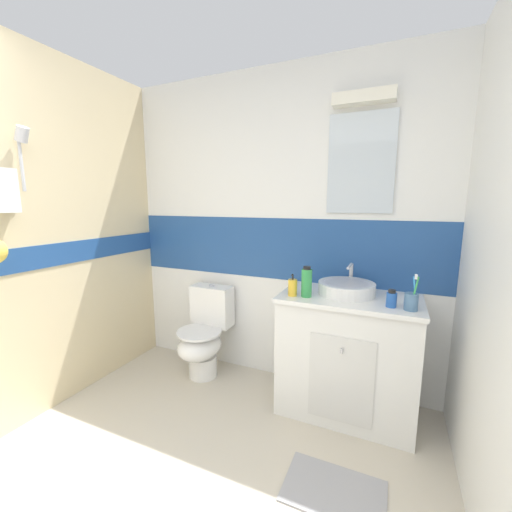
{
  "coord_description": "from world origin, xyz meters",
  "views": [
    {
      "loc": [
        0.9,
        -0.0,
        1.48
      ],
      "look_at": [
        0.06,
        1.9,
        1.12
      ],
      "focal_mm": 22.17,
      "sensor_mm": 36.0,
      "label": 1
    }
  ],
  "objects_px": {
    "toilet": "(205,335)",
    "toothbrush_cup": "(411,301)",
    "sink_basin": "(347,288)",
    "lotion_bottle_short": "(391,299)",
    "mouthwash_bottle": "(307,282)",
    "soap_dispenser": "(293,287)"
  },
  "relations": [
    {
      "from": "toilet",
      "to": "toothbrush_cup",
      "type": "height_order",
      "value": "toothbrush_cup"
    },
    {
      "from": "sink_basin",
      "to": "toilet",
      "type": "xyz_separation_m",
      "value": [
        -1.15,
        -0.02,
        -0.54
      ]
    },
    {
      "from": "lotion_bottle_short",
      "to": "mouthwash_bottle",
      "type": "relative_size",
      "value": 0.52
    },
    {
      "from": "sink_basin",
      "to": "lotion_bottle_short",
      "type": "bearing_deg",
      "value": -30.45
    },
    {
      "from": "soap_dispenser",
      "to": "sink_basin",
      "type": "bearing_deg",
      "value": 29.0
    },
    {
      "from": "lotion_bottle_short",
      "to": "soap_dispenser",
      "type": "bearing_deg",
      "value": -178.74
    },
    {
      "from": "toothbrush_cup",
      "to": "mouthwash_bottle",
      "type": "xyz_separation_m",
      "value": [
        -0.63,
        0.02,
        0.04
      ]
    },
    {
      "from": "sink_basin",
      "to": "toilet",
      "type": "relative_size",
      "value": 0.55
    },
    {
      "from": "mouthwash_bottle",
      "to": "soap_dispenser",
      "type": "bearing_deg",
      "value": -171.78
    },
    {
      "from": "toothbrush_cup",
      "to": "lotion_bottle_short",
      "type": "height_order",
      "value": "toothbrush_cup"
    },
    {
      "from": "toilet",
      "to": "toothbrush_cup",
      "type": "xyz_separation_m",
      "value": [
        1.55,
        -0.16,
        0.55
      ]
    },
    {
      "from": "toothbrush_cup",
      "to": "mouthwash_bottle",
      "type": "relative_size",
      "value": 1.06
    },
    {
      "from": "sink_basin",
      "to": "mouthwash_bottle",
      "type": "relative_size",
      "value": 2.05
    },
    {
      "from": "toothbrush_cup",
      "to": "soap_dispenser",
      "type": "relative_size",
      "value": 1.44
    },
    {
      "from": "soap_dispenser",
      "to": "mouthwash_bottle",
      "type": "relative_size",
      "value": 0.73
    },
    {
      "from": "sink_basin",
      "to": "soap_dispenser",
      "type": "bearing_deg",
      "value": -151.0
    },
    {
      "from": "sink_basin",
      "to": "mouthwash_bottle",
      "type": "height_order",
      "value": "mouthwash_bottle"
    },
    {
      "from": "soap_dispenser",
      "to": "mouthwash_bottle",
      "type": "xyz_separation_m",
      "value": [
        0.09,
        0.01,
        0.04
      ]
    },
    {
      "from": "toothbrush_cup",
      "to": "mouthwash_bottle",
      "type": "height_order",
      "value": "toothbrush_cup"
    },
    {
      "from": "lotion_bottle_short",
      "to": "mouthwash_bottle",
      "type": "height_order",
      "value": "mouthwash_bottle"
    },
    {
      "from": "soap_dispenser",
      "to": "lotion_bottle_short",
      "type": "relative_size",
      "value": 1.41
    },
    {
      "from": "toilet",
      "to": "lotion_bottle_short",
      "type": "distance_m",
      "value": 1.55
    }
  ]
}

